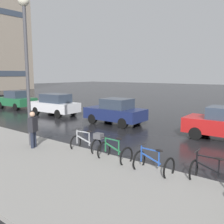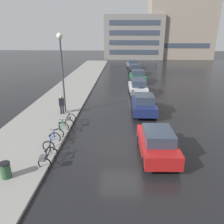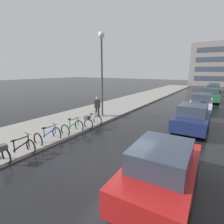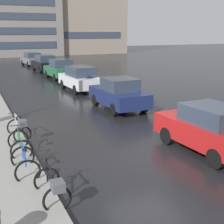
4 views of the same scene
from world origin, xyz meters
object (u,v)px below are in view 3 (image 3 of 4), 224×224
Objects in this scene: pedestrian at (97,106)px; bicycle_nearest at (15,149)px; car_green at (210,95)px; bicycle_farthest at (92,121)px; bicycle_second at (48,136)px; car_grey at (214,88)px; car_navy at (192,118)px; car_black at (212,91)px; car_white at (201,103)px; streetlamp at (102,60)px; car_red at (161,170)px; bicycle_third at (72,127)px.

bicycle_nearest is at bearing -80.80° from pedestrian.
bicycle_farthest is at bearing -111.17° from car_green.
car_grey is (5.81, 29.57, 0.39)m from bicycle_second.
car_grey is at bearing 90.21° from car_navy.
bicycle_second is 0.31× the size of car_black.
car_black is at bearing 89.79° from car_navy.
car_white is 2.49× the size of pedestrian.
bicycle_second is 0.71× the size of pedestrian.
car_grey is (5.47, 26.42, 0.29)m from bicycle_farthest.
car_black is (-0.10, 5.59, 0.00)m from car_green.
car_navy is at bearing 45.64° from bicycle_second.
pedestrian is at bearing 99.20° from bicycle_nearest.
bicycle_farthest is 4.82m from streetlamp.
car_green is at bearing -88.77° from car_grey.
pedestrian is at bearing -118.50° from car_green.
car_green is 14.40m from pedestrian.
bicycle_farthest is 2.46m from pedestrian.
car_grey is (-0.26, 30.26, -0.04)m from car_red.
pedestrian is at bearing -173.60° from car_navy.
car_grey is at bearing 89.83° from car_white.
car_black is at bearing 90.27° from car_red.
bicycle_nearest is 0.96× the size of bicycle_farthest.
bicycle_third is 0.18× the size of streetlamp.
car_red is at bearing -88.49° from car_navy.
car_white is at bearing -91.00° from car_black.
streetlamp is (-0.66, 5.71, 4.06)m from bicycle_second.
streetlamp reaches higher than pedestrian.
car_green is 5.59m from car_black.
car_white reaches higher than bicycle_farthest.
streetlamp is (-0.77, 4.07, 4.06)m from bicycle_third.
bicycle_third is 28.51m from car_grey.
car_red is 1.00× the size of car_green.
streetlamp is at bearing 96.63° from bicycle_second.
car_green reaches higher than bicycle_nearest.
car_white is at bearing -90.17° from car_grey.
car_red reaches higher than car_grey.
car_grey reaches higher than bicycle_third.
car_navy is at bearing 91.51° from car_red.
car_green is at bearing 73.90° from bicycle_nearest.
bicycle_second is 13.27m from car_white.
car_green is (0.30, 5.98, -0.02)m from car_white.
pedestrian reaches higher than bicycle_nearest.
bicycle_farthest is 6.27m from car_navy.
car_green is (0.16, 11.90, 0.01)m from car_navy.
streetlamp reaches higher than car_black.
car_black is at bearing 75.02° from bicycle_third.
car_navy is at bearing 54.89° from bicycle_nearest.
bicycle_second is at bearing -101.11° from car_grey.
bicycle_nearest is 0.22× the size of streetlamp.
streetlamp reaches higher than bicycle_farthest.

